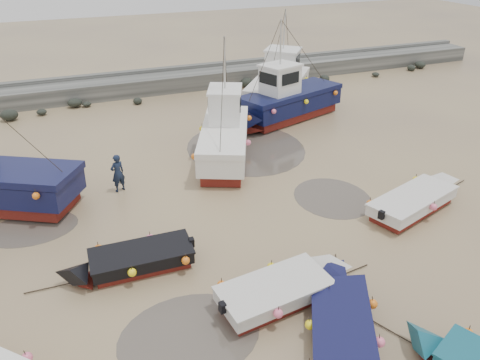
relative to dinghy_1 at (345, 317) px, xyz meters
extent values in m
plane|color=tan|center=(-0.87, 3.94, -0.54)|extent=(120.00, 120.00, 0.00)
cube|color=slate|center=(-0.87, 25.94, 0.06)|extent=(60.00, 2.20, 1.20)
cube|color=slate|center=(-0.87, 27.15, 0.78)|extent=(60.00, 0.60, 0.25)
ellipsoid|color=black|center=(4.23, 22.97, -0.25)|extent=(0.84, 0.86, 0.51)
ellipsoid|color=black|center=(6.93, 24.50, -0.20)|extent=(0.98, 1.07, 0.72)
ellipsoid|color=black|center=(13.29, 23.48, -0.27)|extent=(0.78, 0.90, 0.59)
ellipsoid|color=black|center=(22.16, 23.74, -0.31)|extent=(0.68, 0.72, 0.52)
ellipsoid|color=black|center=(18.05, 23.21, -0.34)|extent=(0.60, 0.70, 0.31)
ellipsoid|color=black|center=(-5.95, 24.41, -0.20)|extent=(0.99, 0.80, 0.58)
ellipsoid|color=black|center=(11.32, 23.71, -0.36)|extent=(0.54, 0.46, 0.30)
ellipsoid|color=black|center=(8.81, 23.92, -0.33)|extent=(0.61, 0.47, 0.46)
ellipsoid|color=black|center=(23.41, 24.09, -0.22)|extent=(0.92, 0.97, 0.58)
ellipsoid|color=black|center=(-5.18, 24.21, -0.33)|extent=(0.61, 0.53, 0.32)
ellipsoid|color=black|center=(10.12, 24.55, -0.31)|extent=(0.67, 0.55, 0.43)
ellipsoid|color=black|center=(-10.05, 23.28, -0.16)|extent=(1.09, 0.88, 0.72)
ellipsoid|color=black|center=(-8.12, 23.60, -0.32)|extent=(0.65, 0.60, 0.37)
ellipsoid|color=black|center=(8.59, 23.34, -0.24)|extent=(0.88, 0.64, 0.62)
ellipsoid|color=black|center=(-1.80, 23.54, -0.32)|extent=(0.64, 0.62, 0.48)
ellipsoid|color=black|center=(6.97, 24.37, -0.35)|extent=(0.55, 0.45, 0.29)
cylinder|color=#4E463E|center=(-4.40, 1.55, -0.54)|extent=(4.35, 4.35, 0.01)
cylinder|color=#4E463E|center=(3.98, 7.09, -0.54)|extent=(3.43, 3.43, 0.01)
cylinder|color=#4E463E|center=(-8.79, 9.44, -0.54)|extent=(3.61, 3.61, 0.01)
cylinder|color=#4E463E|center=(2.41, 13.75, -0.54)|extent=(6.53, 6.53, 0.01)
sphere|color=orange|center=(-8.75, 1.74, 0.09)|extent=(0.30, 0.30, 0.30)
cube|color=maroon|center=(-0.17, -0.33, -0.39)|extent=(2.91, 3.75, 0.30)
cube|color=#0E1037|center=(-0.17, -0.33, -0.02)|extent=(3.25, 4.09, 0.45)
pyramid|color=#0E1037|center=(0.89, 1.63, 0.43)|extent=(1.80, 1.42, 0.90)
cube|color=brown|center=(-0.17, -0.33, 0.15)|extent=(2.67, 3.41, 0.10)
cube|color=#0E1037|center=(-0.17, -0.33, 0.24)|extent=(3.35, 4.20, 0.07)
cylinder|color=black|center=(1.33, 2.44, -0.51)|extent=(0.99, 1.78, 0.04)
sphere|color=orange|center=(0.31, -1.44, 0.09)|extent=(0.30, 0.30, 0.30)
sphere|color=orange|center=(-1.01, 0.13, 0.09)|extent=(0.30, 0.30, 0.30)
sphere|color=orange|center=(1.02, -0.12, 0.09)|extent=(0.30, 0.30, 0.30)
sphere|color=orange|center=(-0.29, 1.44, 0.09)|extent=(0.30, 0.30, 0.30)
pyramid|color=#104D5F|center=(1.78, -1.65, 0.43)|extent=(1.65, 1.27, 0.90)
cylinder|color=black|center=(1.42, -0.87, -0.51)|extent=(0.87, 1.84, 0.04)
sphere|color=orange|center=(2.85, -1.91, 0.09)|extent=(0.30, 0.30, 0.30)
cube|color=maroon|center=(6.50, 4.77, -0.39)|extent=(4.23, 2.54, 0.30)
cube|color=silver|center=(6.50, 4.77, -0.02)|extent=(4.58, 2.87, 0.45)
pyramid|color=silver|center=(8.88, 5.51, 0.43)|extent=(1.18, 1.81, 0.90)
cube|color=brown|center=(6.50, 4.77, 0.15)|extent=(3.84, 2.35, 0.10)
cube|color=silver|center=(6.50, 4.77, 0.24)|extent=(4.70, 2.96, 0.07)
cube|color=black|center=(4.36, 4.10, 0.16)|extent=(0.24, 0.26, 0.35)
cylinder|color=black|center=(9.82, 5.81, -0.51)|extent=(1.92, 0.64, 0.04)
sphere|color=orange|center=(4.59, 5.17, 0.09)|extent=(0.30, 0.30, 0.30)
sphere|color=orange|center=(6.78, 3.86, 0.09)|extent=(0.30, 0.30, 0.30)
sphere|color=orange|center=(7.84, 6.19, 0.09)|extent=(0.30, 0.30, 0.30)
cube|color=maroon|center=(-5.07, 5.23, -0.39)|extent=(3.29, 1.24, 0.30)
cube|color=black|center=(-5.07, 5.23, -0.02)|extent=(3.53, 1.46, 0.45)
pyramid|color=black|center=(-7.17, 5.27, 0.43)|extent=(0.74, 1.40, 0.90)
cube|color=brown|center=(-5.07, 5.23, 0.15)|extent=(2.97, 1.17, 0.10)
cube|color=black|center=(-5.07, 5.23, 0.24)|extent=(3.61, 1.51, 0.07)
cube|color=black|center=(-3.25, 5.19, 0.16)|extent=(0.18, 0.22, 0.35)
cylinder|color=black|center=(-8.06, 5.29, -0.51)|extent=(2.00, 0.08, 0.04)
sphere|color=orange|center=(-3.70, 4.39, 0.09)|extent=(0.30, 0.30, 0.30)
sphere|color=orange|center=(-4.59, 6.03, 0.09)|extent=(0.30, 0.30, 0.30)
sphere|color=orange|center=(-5.56, 4.43, 0.09)|extent=(0.30, 0.30, 0.30)
sphere|color=orange|center=(-6.45, 6.07, 0.09)|extent=(0.30, 0.30, 0.30)
cube|color=maroon|center=(-1.48, 1.83, -0.39)|extent=(3.49, 1.82, 0.30)
cube|color=beige|center=(-1.48, 1.83, -0.02)|extent=(3.76, 2.09, 0.45)
pyramid|color=beige|center=(0.65, 2.11, 0.43)|extent=(0.92, 1.73, 0.90)
cube|color=brown|center=(-1.48, 1.83, 0.15)|extent=(3.16, 1.69, 0.10)
cube|color=beige|center=(-1.48, 1.83, 0.24)|extent=(3.85, 2.17, 0.07)
cube|color=black|center=(-3.33, 1.59, 0.16)|extent=(0.21, 0.24, 0.35)
cylinder|color=black|center=(1.54, 2.23, -0.51)|extent=(1.99, 0.30, 0.04)
sphere|color=orange|center=(-3.01, 2.59, 0.09)|extent=(0.30, 0.30, 0.30)
sphere|color=orange|center=(-1.83, 0.84, 0.09)|extent=(0.30, 0.30, 0.30)
sphere|color=orange|center=(-1.13, 2.83, 0.09)|extent=(0.30, 0.30, 0.30)
sphere|color=orange|center=(0.06, 1.08, 0.09)|extent=(0.30, 0.30, 0.30)
sphere|color=pink|center=(-8.40, 9.29, 0.84)|extent=(0.30, 0.30, 0.30)
sphere|color=pink|center=(-8.04, 12.38, 0.84)|extent=(0.30, 0.30, 0.30)
cube|color=maroon|center=(0.76, 12.67, -0.27)|extent=(4.21, 6.40, 0.55)
cube|color=white|center=(0.76, 12.67, 0.48)|extent=(4.70, 6.95, 0.95)
pyramid|color=white|center=(2.30, 16.19, 1.18)|extent=(2.64, 2.21, 1.40)
cube|color=brown|center=(0.76, 12.67, 1.00)|extent=(4.56, 6.77, 0.08)
cube|color=white|center=(0.76, 12.67, 1.14)|extent=(4.80, 7.10, 0.30)
cube|color=white|center=(1.12, 13.49, 2.11)|extent=(2.25, 2.46, 1.70)
cube|color=white|center=(1.12, 13.49, 3.02)|extent=(2.43, 2.66, 0.12)
cube|color=black|center=(1.53, 14.43, 2.36)|extent=(1.25, 0.58, 0.68)
cylinder|color=#B7B7B2|center=(1.12, 13.49, 4.38)|extent=(0.10, 0.10, 2.60)
cylinder|color=black|center=(2.74, 17.20, -0.51)|extent=(1.24, 2.77, 0.05)
sphere|color=pink|center=(-1.43, 10.76, 0.84)|extent=(0.30, 0.30, 0.30)
sphere|color=pink|center=(1.56, 11.37, 0.84)|extent=(0.30, 0.30, 0.30)
sphere|color=pink|center=(-0.03, 13.97, 0.84)|extent=(0.30, 0.30, 0.30)
sphere|color=pink|center=(2.96, 14.57, 0.84)|extent=(0.30, 0.30, 0.30)
cube|color=maroon|center=(6.89, 17.06, -0.27)|extent=(6.84, 4.06, 0.55)
cube|color=#0C1036|center=(6.89, 17.06, 0.48)|extent=(7.40, 4.57, 0.95)
pyramid|color=#0C1036|center=(3.06, 15.80, 1.18)|extent=(2.14, 2.84, 1.40)
cube|color=brown|center=(6.89, 17.06, 1.00)|extent=(7.22, 4.42, 0.08)
cube|color=#0C1036|center=(6.89, 17.06, 1.14)|extent=(7.57, 4.67, 0.30)
cube|color=white|center=(5.99, 16.76, 2.11)|extent=(2.45, 2.30, 1.70)
cube|color=white|center=(5.99, 16.76, 3.02)|extent=(2.65, 2.49, 0.12)
cube|color=black|center=(5.02, 16.44, 2.36)|extent=(0.52, 1.44, 0.68)
cylinder|color=#B7B7B2|center=(5.99, 16.76, 4.38)|extent=(0.10, 0.10, 2.60)
cylinder|color=black|center=(1.99, 15.45, -0.51)|extent=(2.87, 0.98, 0.05)
sphere|color=pink|center=(9.95, 16.61, 0.84)|extent=(0.30, 0.30, 0.30)
sphere|color=pink|center=(7.78, 18.80, 0.84)|extent=(0.30, 0.30, 0.30)
sphere|color=pink|center=(7.32, 15.74, 0.84)|extent=(0.30, 0.30, 0.30)
sphere|color=pink|center=(5.14, 17.94, 0.84)|extent=(0.30, 0.30, 0.30)
sphere|color=pink|center=(4.69, 14.88, 0.84)|extent=(0.30, 0.30, 0.30)
cube|color=maroon|center=(7.38, 19.94, -0.27)|extent=(6.18, 6.82, 0.55)
cube|color=silver|center=(7.38, 19.94, 0.48)|extent=(6.84, 7.49, 0.95)
pyramid|color=silver|center=(9.96, 23.17, 1.18)|extent=(3.24, 3.00, 1.40)
cube|color=brown|center=(7.38, 19.94, 1.00)|extent=(6.64, 7.28, 0.08)
cube|color=silver|center=(7.38, 19.94, 1.14)|extent=(6.99, 7.65, 0.30)
cube|color=white|center=(7.99, 20.71, 2.11)|extent=(2.90, 2.88, 1.70)
cube|color=white|center=(7.99, 20.71, 3.02)|extent=(3.13, 3.11, 0.12)
cube|color=black|center=(8.62, 21.50, 2.36)|extent=(1.43, 1.16, 0.68)
cylinder|color=#B7B7B2|center=(7.99, 20.71, 4.38)|extent=(0.10, 0.10, 2.60)
cylinder|color=black|center=(10.67, 24.06, -0.51)|extent=(1.91, 2.37, 0.05)
sphere|color=pink|center=(4.32, 18.73, 0.84)|extent=(0.30, 0.30, 0.30)
sphere|color=pink|center=(7.46, 17.44, 0.84)|extent=(0.30, 0.30, 0.30)
sphere|color=pink|center=(5.51, 20.22, 0.84)|extent=(0.30, 0.30, 0.30)
sphere|color=pink|center=(8.65, 18.93, 0.84)|extent=(0.30, 0.30, 0.30)
sphere|color=pink|center=(6.70, 21.70, 0.84)|extent=(0.30, 0.30, 0.30)
sphere|color=pink|center=(9.83, 20.41, 0.84)|extent=(0.30, 0.30, 0.30)
sphere|color=pink|center=(7.89, 23.19, 0.84)|extent=(0.30, 0.30, 0.30)
imported|color=#141E33|center=(-4.94, 11.35, -0.54)|extent=(0.79, 0.66, 1.84)
camera|label=1|loc=(-6.76, -8.52, 10.19)|focal=35.00mm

